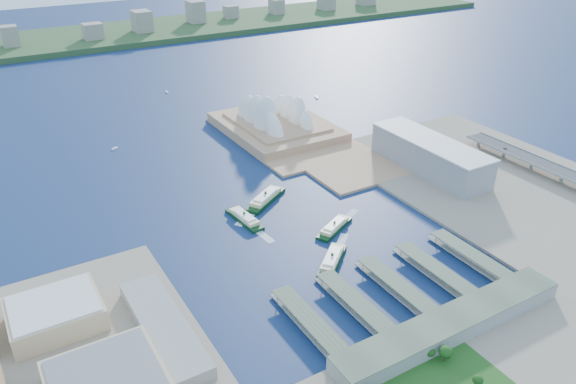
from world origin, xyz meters
TOP-DOWN VIEW (x-y plane):
  - ground at (0.00, 0.00)m, footprint 3000.00×3000.00m
  - east_land at (240.00, -50.00)m, footprint 240.00×500.00m
  - peninsula at (107.50, 260.00)m, footprint 135.00×220.00m
  - far_shore at (0.00, 980.00)m, footprint 2200.00×260.00m
  - opera_house at (105.00, 280.00)m, footprint 134.00×180.00m
  - toaster_building at (195.00, 80.00)m, footprint 45.00×155.00m
  - ferry_wharves at (14.00, -75.00)m, footprint 184.00×90.00m
  - terminal_building at (15.00, -135.00)m, footprint 200.00×28.00m
  - far_skyline at (0.00, 960.00)m, footprint 1900.00×140.00m
  - ferry_a at (-40.61, 87.96)m, footprint 18.23×53.74m
  - ferry_b at (-3.13, 112.57)m, footprint 59.83×45.63m
  - ferry_c at (-7.43, -16.11)m, footprint 50.26×46.35m
  - ferry_d at (26.29, 28.66)m, footprint 51.00×34.23m
  - boat_b at (-101.80, 332.59)m, footprint 9.32×7.05m
  - boat_c at (232.78, 374.13)m, footprint 7.62×12.69m
  - boat_e at (36.75, 523.80)m, footprint 4.38×10.48m
  - car_c at (296.00, 56.70)m, footprint 1.95×4.79m

SIDE VIEW (x-z plane):
  - ground at x=0.00m, z-range 0.00..0.00m
  - boat_b at x=-101.80m, z-range 0.00..2.41m
  - boat_e at x=36.75m, z-range 0.00..2.50m
  - boat_c at x=232.78m, z-range 0.00..2.75m
  - east_land at x=240.00m, z-range 0.00..3.00m
  - peninsula at x=107.50m, z-range 0.00..3.00m
  - ferry_wharves at x=14.00m, z-range 0.00..9.30m
  - ferry_d at x=26.29m, z-range 0.00..9.57m
  - ferry_a at x=-40.61m, z-range 0.00..9.97m
  - ferry_c at x=-7.43m, z-range 0.00..10.32m
  - ferry_b at x=-3.13m, z-range 0.00..11.52m
  - far_shore at x=0.00m, z-range 0.00..12.00m
  - terminal_building at x=15.00m, z-range 3.00..15.00m
  - car_c at x=296.00m, z-range 14.85..16.24m
  - toaster_building at x=195.00m, z-range 3.00..38.00m
  - opera_house at x=105.00m, z-range 3.00..61.00m
  - far_skyline at x=0.00m, z-range 12.00..67.00m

